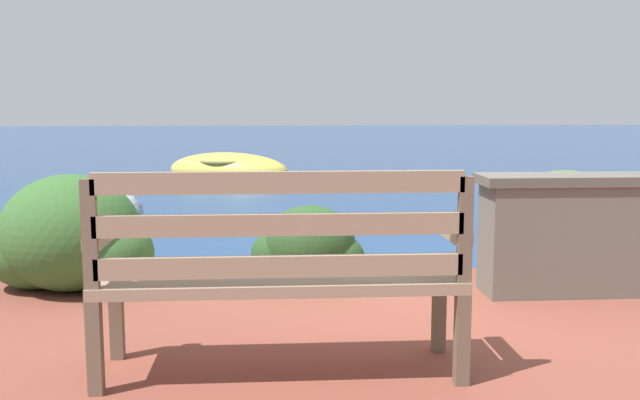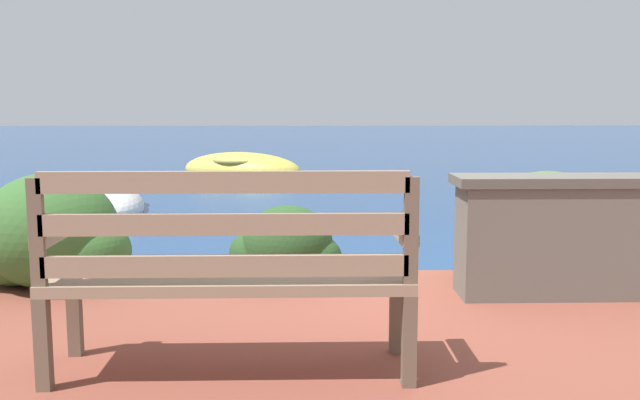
# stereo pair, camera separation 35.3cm
# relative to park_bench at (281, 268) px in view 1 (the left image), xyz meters

# --- Properties ---
(ground_plane) EXTENTS (80.00, 80.00, 0.00)m
(ground_plane) POSITION_rel_park_bench_xyz_m (1.20, 1.96, -0.71)
(ground_plane) COLOR navy
(park_bench) EXTENTS (1.61, 0.48, 0.93)m
(park_bench) POSITION_rel_park_bench_xyz_m (0.00, 0.00, 0.00)
(park_bench) COLOR brown
(park_bench) RESTS_ON patio_terrace
(stone_wall) EXTENTS (1.87, 0.39, 0.76)m
(stone_wall) POSITION_rel_park_bench_xyz_m (2.19, 1.27, -0.10)
(stone_wall) COLOR #666056
(stone_wall) RESTS_ON patio_terrace
(hedge_clump_far_left) EXTENTS (1.11, 0.80, 0.75)m
(hedge_clump_far_left) POSITION_rel_park_bench_xyz_m (-1.34, 1.56, -0.16)
(hedge_clump_far_left) COLOR #38662D
(hedge_clump_far_left) RESTS_ON patio_terrace
(hedge_clump_left) EXTENTS (0.77, 0.55, 0.52)m
(hedge_clump_left) POSITION_rel_park_bench_xyz_m (0.21, 1.66, -0.26)
(hedge_clump_left) COLOR #284C23
(hedge_clump_left) RESTS_ON patio_terrace
(hedge_clump_centre) EXTENTS (1.10, 0.79, 0.75)m
(hedge_clump_centre) POSITION_rel_park_bench_xyz_m (1.97, 1.70, -0.16)
(hedge_clump_centre) COLOR #38662D
(hedge_clump_centre) RESTS_ON patio_terrace
(rowboat_nearest) EXTENTS (2.35, 2.79, 0.73)m
(rowboat_nearest) POSITION_rel_park_bench_xyz_m (-2.57, 6.66, -0.64)
(rowboat_nearest) COLOR silver
(rowboat_nearest) RESTS_ON ground_plane
(rowboat_mid) EXTENTS (2.89, 2.21, 0.73)m
(rowboat_mid) POSITION_rel_park_bench_xyz_m (-0.92, 11.58, -0.64)
(rowboat_mid) COLOR #DBC64C
(rowboat_mid) RESTS_ON ground_plane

